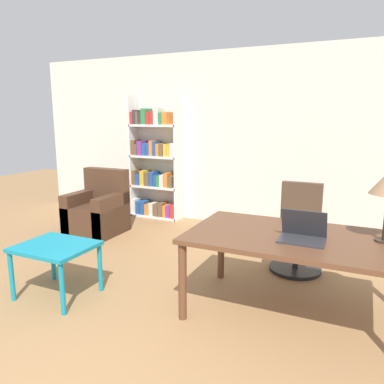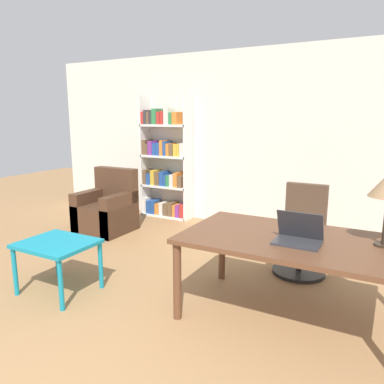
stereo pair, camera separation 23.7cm
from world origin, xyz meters
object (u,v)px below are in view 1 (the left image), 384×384
Objects in this scene: side_table_blue at (56,252)px; armchair at (98,212)px; bookshelf at (154,165)px; laptop at (302,234)px; office_chair at (298,233)px; desk at (296,244)px.

armchair is at bearing 117.92° from side_table_blue.
laptop is at bearing -40.84° from bookshelf.
side_table_blue is (-2.18, -0.49, -0.33)m from laptop.
side_table_blue is 2.03m from armchair.
armchair is at bearing 177.08° from office_chair.
laptop is (0.06, -0.10, 0.13)m from desk.
office_chair is 1.05× the size of armchair.
bookshelf reaches higher than desk.
office_chair is at bearing -26.07° from bookshelf.
bookshelf reaches higher than armchair.
bookshelf is at bearing 139.16° from laptop.
laptop is 1.22m from office_chair.
armchair is (-3.08, 1.20, -0.34)m from desk.
bookshelf reaches higher than office_chair.
armchair is 1.31m from bookshelf.
laptop is at bearing -22.57° from armchair.
bookshelf is at bearing 73.71° from armchair.
side_table_blue is 0.74× the size of armchair.
laptop is 3.71m from bookshelf.
office_chair reaches higher than laptop.
desk is 0.17m from laptop.
laptop reaches higher than armchair.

